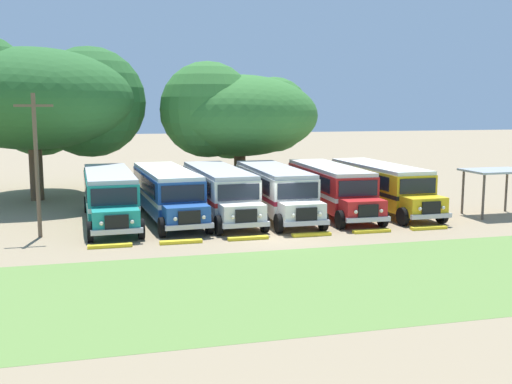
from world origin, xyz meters
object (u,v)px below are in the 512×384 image
parked_bus_slot_5 (381,185)px  parked_bus_slot_2 (219,190)px  waiting_shelter (496,174)px  parked_bus_slot_4 (330,186)px  broad_shade_tree (236,115)px  parked_bus_slot_3 (275,189)px  parked_bus_slot_1 (167,191)px  utility_pole (36,161)px  parked_bus_slot_0 (109,194)px  secondary_tree (40,100)px

parked_bus_slot_5 → parked_bus_slot_2: bearing=-92.3°
waiting_shelter → parked_bus_slot_4: bearing=159.2°
broad_shade_tree → parked_bus_slot_4: bearing=-72.3°
parked_bus_slot_4 → broad_shade_tree: (-3.44, 10.78, 4.12)m
parked_bus_slot_2 → parked_bus_slot_5: bearing=86.9°
parked_bus_slot_3 → parked_bus_slot_1: bearing=-95.0°
parked_bus_slot_1 → broad_shade_tree: broad_shade_tree is taller
parked_bus_slot_4 → parked_bus_slot_3: bearing=-86.6°
parked_bus_slot_5 → broad_shade_tree: size_ratio=0.91×
parked_bus_slot_1 → parked_bus_slot_2: same height
broad_shade_tree → utility_pole: (-12.99, -13.79, -1.93)m
parked_bus_slot_4 → parked_bus_slot_5: 3.34m
parked_bus_slot_0 → utility_pole: 5.16m
parked_bus_slot_0 → utility_pole: size_ratio=1.55×
parked_bus_slot_2 → utility_pole: (-9.62, -3.19, 2.18)m
parked_bus_slot_2 → secondary_tree: bearing=-136.0°
broad_shade_tree → parked_bus_slot_1: bearing=-121.6°
parked_bus_slot_0 → parked_bus_slot_1: same height
parked_bus_slot_0 → broad_shade_tree: size_ratio=0.91×
broad_shade_tree → waiting_shelter: size_ratio=3.32×
parked_bus_slot_5 → waiting_shelter: 6.71m
parked_bus_slot_5 → utility_pole: 20.11m
parked_bus_slot_4 → secondary_tree: secondary_tree is taller
parked_bus_slot_3 → broad_shade_tree: (0.11, 10.89, 4.12)m
parked_bus_slot_5 → broad_shade_tree: 13.34m
utility_pole → parked_bus_slot_4: bearing=10.4°
parked_bus_slot_0 → utility_pole: bearing=-49.3°
waiting_shelter → secondary_tree: bearing=152.6°
parked_bus_slot_0 → waiting_shelter: size_ratio=3.02×
parked_bus_slot_5 → secondary_tree: 23.60m
broad_shade_tree → parked_bus_slot_5: bearing=-57.8°
parked_bus_slot_3 → parked_bus_slot_0: bearing=-91.7°
utility_pole → parked_bus_slot_5: bearing=8.8°
parked_bus_slot_4 → broad_shade_tree: broad_shade_tree is taller
parked_bus_slot_1 → broad_shade_tree: size_ratio=0.92×
parked_bus_slot_0 → secondary_tree: 12.11m
secondary_tree → parked_bus_slot_4: bearing=-30.5°
parked_bus_slot_4 → parked_bus_slot_5: (3.34, 0.04, 0.00)m
parked_bus_slot_3 → utility_pole: 13.38m
parked_bus_slot_4 → broad_shade_tree: size_ratio=0.91×
secondary_tree → waiting_shelter: size_ratio=3.99×
parked_bus_slot_0 → waiting_shelter: bearing=78.3°
parked_bus_slot_5 → parked_bus_slot_4: bearing=-90.8°
parked_bus_slot_1 → utility_pole: utility_pole is taller
waiting_shelter → parked_bus_slot_1: bearing=168.4°
parked_bus_slot_3 → waiting_shelter: size_ratio=3.01×
utility_pole → broad_shade_tree: bearing=46.7°
parked_bus_slot_3 → utility_pole: bearing=-77.2°
parked_bus_slot_2 → waiting_shelter: bearing=74.9°
parked_bus_slot_0 → parked_bus_slot_1: size_ratio=0.99×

